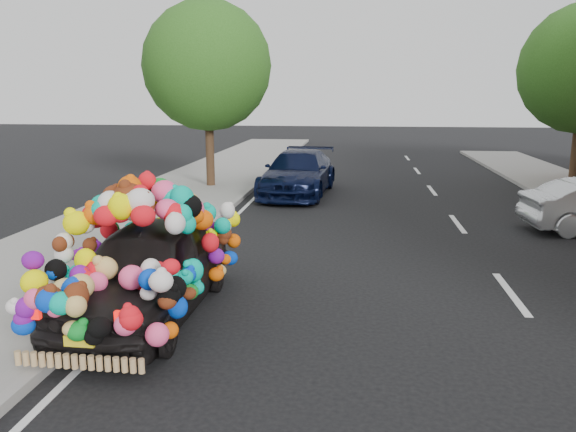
{
  "coord_description": "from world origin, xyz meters",
  "views": [
    {
      "loc": [
        1.13,
        -8.84,
        3.08
      ],
      "look_at": [
        -0.03,
        0.42,
        1.08
      ],
      "focal_mm": 35.0,
      "sensor_mm": 36.0,
      "label": 1
    }
  ],
  "objects": [
    {
      "name": "ground",
      "position": [
        0.0,
        0.0,
        0.0
      ],
      "size": [
        100.0,
        100.0,
        0.0
      ],
      "primitive_type": "plane",
      "color": "black",
      "rests_on": "ground"
    },
    {
      "name": "navy_sedan",
      "position": [
        -0.74,
        8.71,
        0.69
      ],
      "size": [
        2.33,
        4.9,
        1.38
      ],
      "primitive_type": "imported",
      "rotation": [
        0.0,
        0.0,
        -0.08
      ],
      "color": "black",
      "rests_on": "ground"
    },
    {
      "name": "lane_markings",
      "position": [
        3.6,
        0.0,
        0.01
      ],
      "size": [
        6.0,
        50.0,
        0.01
      ],
      "primitive_type": null,
      "color": "silver",
      "rests_on": "ground"
    },
    {
      "name": "sidewalk",
      "position": [
        -4.3,
        0.0,
        0.06
      ],
      "size": [
        4.0,
        60.0,
        0.12
      ],
      "primitive_type": "cube",
      "color": "gray",
      "rests_on": "ground"
    },
    {
      "name": "kerb",
      "position": [
        -2.35,
        0.0,
        0.07
      ],
      "size": [
        0.15,
        60.0,
        0.13
      ],
      "primitive_type": "cube",
      "color": "gray",
      "rests_on": "ground"
    },
    {
      "name": "plush_art_car",
      "position": [
        -1.8,
        -1.53,
        1.01
      ],
      "size": [
        1.99,
        4.15,
        1.99
      ],
      "rotation": [
        0.0,
        0.0,
        -0.01
      ],
      "color": "black",
      "rests_on": "ground"
    },
    {
      "name": "tree_near_sidewalk",
      "position": [
        -3.8,
        9.5,
        4.02
      ],
      "size": [
        4.2,
        4.2,
        6.13
      ],
      "color": "#332114",
      "rests_on": "ground"
    }
  ]
}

